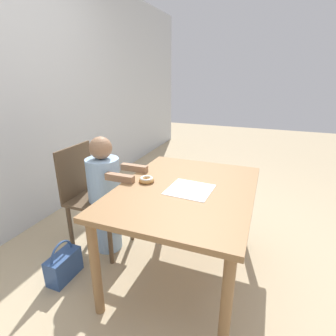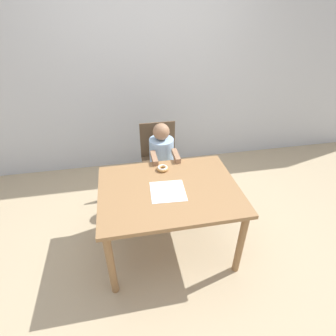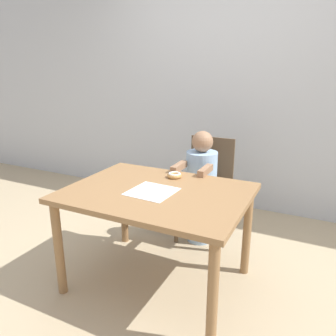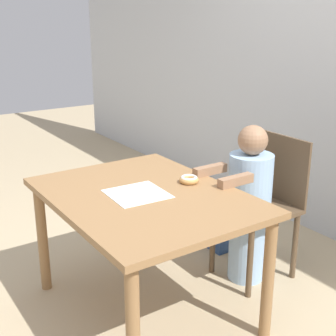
% 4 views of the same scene
% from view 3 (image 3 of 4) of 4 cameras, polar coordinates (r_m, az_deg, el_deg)
% --- Properties ---
extents(ground_plane, '(12.00, 12.00, 0.00)m').
position_cam_3_polar(ground_plane, '(2.51, -1.78, -19.09)').
color(ground_plane, tan).
extents(wall_back, '(8.00, 0.05, 2.50)m').
position_cam_3_polar(wall_back, '(3.55, 10.70, 13.10)').
color(wall_back, silver).
rests_on(wall_back, ground_plane).
extents(dining_table, '(1.18, 0.90, 0.70)m').
position_cam_3_polar(dining_table, '(2.20, -1.93, -6.10)').
color(dining_table, olive).
rests_on(dining_table, ground_plane).
extents(chair, '(0.41, 0.45, 0.89)m').
position_cam_3_polar(chair, '(2.94, 6.60, -3.17)').
color(chair, brown).
rests_on(chair, ground_plane).
extents(child_figure, '(0.27, 0.46, 0.99)m').
position_cam_3_polar(child_figure, '(2.82, 5.74, -3.54)').
color(child_figure, '#99BCE0').
rests_on(child_figure, ground_plane).
extents(donut, '(0.11, 0.11, 0.04)m').
position_cam_3_polar(donut, '(2.41, 1.15, -1.23)').
color(donut, tan).
rests_on(donut, dining_table).
extents(napkin, '(0.30, 0.30, 0.00)m').
position_cam_3_polar(napkin, '(2.15, -2.82, -4.10)').
color(napkin, white).
rests_on(napkin, dining_table).
extents(handbag, '(0.26, 0.12, 0.31)m').
position_cam_3_polar(handbag, '(3.21, -1.08, -8.11)').
color(handbag, '#2D4C84').
rests_on(handbag, ground_plane).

